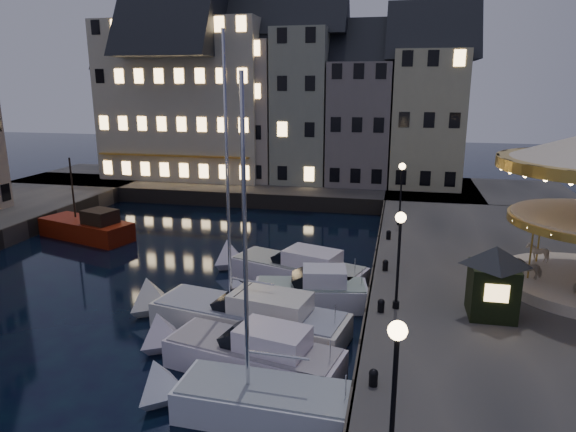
% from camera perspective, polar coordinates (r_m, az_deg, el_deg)
% --- Properties ---
extents(ground, '(160.00, 160.00, 0.00)m').
position_cam_1_polar(ground, '(23.21, -6.84, -12.44)').
color(ground, black).
rests_on(ground, ground).
extents(quay_east, '(16.00, 56.00, 1.30)m').
position_cam_1_polar(quay_east, '(28.17, 26.05, -7.46)').
color(quay_east, '#474442').
rests_on(quay_east, ground).
extents(quay_north, '(44.00, 12.00, 1.30)m').
position_cam_1_polar(quay_north, '(50.76, -5.07, 3.28)').
color(quay_north, '#474442').
rests_on(quay_north, ground).
extents(quaywall_e, '(0.15, 44.00, 1.30)m').
position_cam_1_polar(quaywall_e, '(27.32, 9.44, -6.78)').
color(quaywall_e, '#47423A').
rests_on(quaywall_e, ground).
extents(quaywall_n, '(48.00, 0.15, 1.30)m').
position_cam_1_polar(quaywall_n, '(44.58, -4.92, 1.71)').
color(quaywall_n, '#47423A').
rests_on(quaywall_n, ground).
extents(streetlamp_a, '(0.44, 0.44, 4.17)m').
position_cam_1_polar(streetlamp_a, '(12.30, 11.77, -17.48)').
color(streetlamp_a, black).
rests_on(streetlamp_a, quay_east).
extents(streetlamp_b, '(0.44, 0.44, 4.17)m').
position_cam_1_polar(streetlamp_b, '(21.47, 12.25, -3.35)').
color(streetlamp_b, black).
rests_on(streetlamp_b, quay_east).
extents(streetlamp_c, '(0.44, 0.44, 4.17)m').
position_cam_1_polar(streetlamp_c, '(34.58, 12.47, 3.39)').
color(streetlamp_c, black).
rests_on(streetlamp_c, quay_east).
extents(bollard_a, '(0.30, 0.30, 0.57)m').
position_cam_1_polar(bollard_a, '(16.98, 9.47, -17.21)').
color(bollard_a, black).
rests_on(bollard_a, quay_east).
extents(bollard_b, '(0.30, 0.30, 0.57)m').
position_cam_1_polar(bollard_b, '(21.86, 10.30, -9.69)').
color(bollard_b, black).
rests_on(bollard_b, quay_east).
extents(bollard_c, '(0.30, 0.30, 0.57)m').
position_cam_1_polar(bollard_c, '(26.51, 10.77, -5.32)').
color(bollard_c, black).
rests_on(bollard_c, quay_east).
extents(bollard_d, '(0.30, 0.30, 0.57)m').
position_cam_1_polar(bollard_d, '(31.74, 11.11, -2.02)').
color(bollard_d, black).
rests_on(bollard_d, quay_east).
extents(townhouse_na, '(5.50, 8.00, 12.80)m').
position_cam_1_polar(townhouse_na, '(56.22, -16.09, 11.19)').
color(townhouse_na, gray).
rests_on(townhouse_na, quay_north).
extents(townhouse_nb, '(6.16, 8.00, 13.80)m').
position_cam_1_polar(townhouse_nb, '(53.83, -10.90, 11.90)').
color(townhouse_nb, gray).
rests_on(townhouse_nb, quay_north).
extents(townhouse_nc, '(6.82, 8.00, 14.80)m').
position_cam_1_polar(townhouse_nc, '(51.74, -4.60, 12.57)').
color(townhouse_nc, '#A99C8B').
rests_on(townhouse_nc, quay_north).
extents(townhouse_nd, '(5.50, 8.00, 15.80)m').
position_cam_1_polar(townhouse_nd, '(50.36, 1.83, 13.12)').
color(townhouse_nd, gray).
rests_on(townhouse_nd, quay_north).
extents(townhouse_ne, '(6.16, 8.00, 12.80)m').
position_cam_1_polar(townhouse_ne, '(49.70, 8.12, 11.24)').
color(townhouse_ne, slate).
rests_on(townhouse_ne, quay_north).
extents(townhouse_nf, '(6.82, 8.00, 13.80)m').
position_cam_1_polar(townhouse_nf, '(49.57, 15.27, 11.46)').
color(townhouse_nf, '#ABA884').
rests_on(townhouse_nf, quay_north).
extents(hotel_corner, '(17.60, 9.00, 16.80)m').
position_cam_1_polar(hotel_corner, '(53.77, -10.92, 13.50)').
color(hotel_corner, beige).
rests_on(hotel_corner, quay_north).
extents(motorboat_a, '(6.77, 2.37, 11.25)m').
position_cam_1_polar(motorboat_a, '(17.65, -4.43, -19.80)').
color(motorboat_a, silver).
rests_on(motorboat_a, ground).
extents(motorboat_b, '(7.78, 3.63, 2.15)m').
position_cam_1_polar(motorboat_b, '(19.96, -4.93, -15.07)').
color(motorboat_b, silver).
rests_on(motorboat_b, ground).
extents(motorboat_c, '(9.73, 4.15, 12.88)m').
position_cam_1_polar(motorboat_c, '(22.79, -5.26, -11.02)').
color(motorboat_c, silver).
rests_on(motorboat_c, ground).
extents(motorboat_d, '(6.55, 3.10, 2.15)m').
position_cam_1_polar(motorboat_d, '(25.07, 1.54, -8.62)').
color(motorboat_d, silver).
rests_on(motorboat_d, ground).
extents(motorboat_e, '(8.43, 4.80, 2.15)m').
position_cam_1_polar(motorboat_e, '(28.12, 0.36, -5.97)').
color(motorboat_e, silver).
rests_on(motorboat_e, ground).
extents(red_fishing_boat, '(7.36, 4.31, 5.79)m').
position_cam_1_polar(red_fishing_boat, '(38.20, -21.34, -1.37)').
color(red_fishing_boat, '#6C1607').
rests_on(red_fishing_boat, ground).
extents(ticket_kiosk, '(2.87, 2.87, 3.37)m').
position_cam_1_polar(ticket_kiosk, '(22.14, 21.97, -5.50)').
color(ticket_kiosk, black).
rests_on(ticket_kiosk, quay_east).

